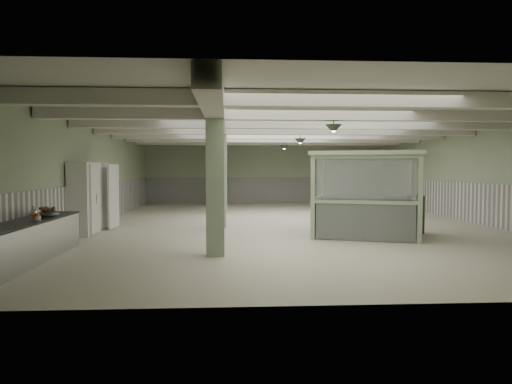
{
  "coord_description": "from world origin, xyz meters",
  "views": [
    {
      "loc": [
        -2.18,
        -16.61,
        2.04
      ],
      "look_at": [
        -1.34,
        -2.45,
        1.3
      ],
      "focal_mm": 32.0,
      "sensor_mm": 36.0,
      "label": 1
    }
  ],
  "objects": [
    {
      "name": "wall_front",
      "position": [
        0.0,
        -10.0,
        1.8
      ],
      "size": [
        14.0,
        0.02,
        3.6
      ],
      "primitive_type": "cube",
      "color": "#95A685",
      "rests_on": "floor"
    },
    {
      "name": "beam_b",
      "position": [
        0.0,
        -5.0,
        3.42
      ],
      "size": [
        13.9,
        0.35,
        0.32
      ],
      "primitive_type": "cube",
      "color": "beige",
      "rests_on": "ceiling"
    },
    {
      "name": "girder",
      "position": [
        -2.5,
        0.0,
        3.38
      ],
      "size": [
        0.45,
        19.9,
        0.4
      ],
      "primitive_type": "cube",
      "color": "beige",
      "rests_on": "ceiling"
    },
    {
      "name": "beam_e",
      "position": [
        0.0,
        2.5,
        3.42
      ],
      "size": [
        13.9,
        0.35,
        0.32
      ],
      "primitive_type": "cube",
      "color": "beige",
      "rests_on": "ceiling"
    },
    {
      "name": "wall_left",
      "position": [
        -7.0,
        0.0,
        1.8
      ],
      "size": [
        0.02,
        20.0,
        3.6
      ],
      "primitive_type": "cube",
      "color": "#95A685",
      "rests_on": "floor"
    },
    {
      "name": "ceiling",
      "position": [
        0.0,
        0.0,
        3.6
      ],
      "size": [
        14.0,
        20.0,
        0.02
      ],
      "primitive_type": "cube",
      "color": "beige",
      "rests_on": "wall_back"
    },
    {
      "name": "beam_f",
      "position": [
        0.0,
        5.0,
        3.42
      ],
      "size": [
        13.9,
        0.35,
        0.32
      ],
      "primitive_type": "cube",
      "color": "beige",
      "rests_on": "ceiling"
    },
    {
      "name": "wainscot_back",
      "position": [
        0.0,
        9.97,
        0.75
      ],
      "size": [
        13.9,
        0.05,
        1.5
      ],
      "primitive_type": "cube",
      "color": "white",
      "rests_on": "floor"
    },
    {
      "name": "pendant_front",
      "position": [
        0.5,
        -5.0,
        3.05
      ],
      "size": [
        0.44,
        0.44,
        0.22
      ],
      "primitive_type": "cone",
      "rotation": [
        3.14,
        0.0,
        0.0
      ],
      "color": "#2C3A2B",
      "rests_on": "ceiling"
    },
    {
      "name": "pendant_mid",
      "position": [
        0.5,
        0.5,
        3.05
      ],
      "size": [
        0.44,
        0.44,
        0.22
      ],
      "primitive_type": "cone",
      "rotation": [
        3.14,
        0.0,
        0.0
      ],
      "color": "#2C3A2B",
      "rests_on": "ceiling"
    },
    {
      "name": "beam_c",
      "position": [
        0.0,
        -2.5,
        3.42
      ],
      "size": [
        13.9,
        0.35,
        0.32
      ],
      "primitive_type": "cube",
      "color": "beige",
      "rests_on": "ceiling"
    },
    {
      "name": "filing_cabinet",
      "position": [
        3.68,
        -2.6,
        0.59
      ],
      "size": [
        0.41,
        0.57,
        1.18
      ],
      "primitive_type": "cube",
      "rotation": [
        0.0,
        0.0,
        0.06
      ],
      "color": "#505043",
      "rests_on": "floor"
    },
    {
      "name": "column_a",
      "position": [
        -2.5,
        -6.0,
        1.8
      ],
      "size": [
        0.42,
        0.42,
        3.6
      ],
      "primitive_type": "cube",
      "color": "#99AE8C",
      "rests_on": "floor"
    },
    {
      "name": "wainscot_left",
      "position": [
        -6.97,
        0.0,
        0.75
      ],
      "size": [
        0.05,
        19.9,
        1.5
      ],
      "primitive_type": "cube",
      "color": "white",
      "rests_on": "floor"
    },
    {
      "name": "walkin_cooler",
      "position": [
        -6.62,
        -1.77,
        1.12
      ],
      "size": [
        0.84,
        2.44,
        2.24
      ],
      "color": "white",
      "rests_on": "floor"
    },
    {
      "name": "prep_counter",
      "position": [
        -6.54,
        -6.7,
        0.46
      ],
      "size": [
        0.82,
        4.67,
        0.91
      ],
      "color": "#AEAEB2",
      "rests_on": "floor"
    },
    {
      "name": "wall_right",
      "position": [
        7.0,
        0.0,
        1.8
      ],
      "size": [
        0.02,
        20.0,
        3.6
      ],
      "primitive_type": "cube",
      "color": "#95A685",
      "rests_on": "floor"
    },
    {
      "name": "pitcher_far",
      "position": [
        -6.62,
        -6.03,
        1.04
      ],
      "size": [
        0.26,
        0.28,
        0.28
      ],
      "primitive_type": null,
      "rotation": [
        0.0,
        0.0,
        0.42
      ],
      "color": "#AEAEB2",
      "rests_on": "prep_counter"
    },
    {
      "name": "beam_a",
      "position": [
        0.0,
        -7.5,
        3.42
      ],
      "size": [
        13.9,
        0.35,
        0.32
      ],
      "primitive_type": "cube",
      "color": "beige",
      "rests_on": "ceiling"
    },
    {
      "name": "wall_back",
      "position": [
        0.0,
        10.0,
        1.8
      ],
      "size": [
        14.0,
        0.02,
        3.6
      ],
      "primitive_type": "cube",
      "color": "#95A685",
      "rests_on": "floor"
    },
    {
      "name": "guard_booth",
      "position": [
        1.95,
        -3.07,
        1.72
      ],
      "size": [
        3.81,
        3.5,
        2.53
      ],
      "rotation": [
        0.0,
        0.0,
        -0.31
      ],
      "color": "#A2B893",
      "rests_on": "floor"
    },
    {
      "name": "wainscot_right",
      "position": [
        6.97,
        0.0,
        0.75
      ],
      "size": [
        0.05,
        19.9,
        1.5
      ],
      "primitive_type": "cube",
      "color": "white",
      "rests_on": "floor"
    },
    {
      "name": "column_c",
      "position": [
        -2.5,
        4.0,
        1.8
      ],
      "size": [
        0.42,
        0.42,
        3.6
      ],
      "primitive_type": "cube",
      "color": "#99AE8C",
      "rests_on": "floor"
    },
    {
      "name": "column_b",
      "position": [
        -2.5,
        -1.0,
        1.8
      ],
      "size": [
        0.42,
        0.42,
        3.6
      ],
      "primitive_type": "cube",
      "color": "#99AE8C",
      "rests_on": "floor"
    },
    {
      "name": "veg_colander",
      "position": [
        -6.48,
        -5.52,
        1.01
      ],
      "size": [
        0.48,
        0.48,
        0.22
      ],
      "primitive_type": null,
      "rotation": [
        0.0,
        0.0,
        -0.02
      ],
      "color": "#3C3C41",
      "rests_on": "prep_counter"
    },
    {
      "name": "beam_g",
      "position": [
        0.0,
        7.5,
        3.42
      ],
      "size": [
        13.9,
        0.35,
        0.32
      ],
      "primitive_type": "cube",
      "color": "beige",
      "rests_on": "ceiling"
    },
    {
      "name": "beam_d",
      "position": [
        0.0,
        0.0,
        3.42
      ],
      "size": [
        13.9,
        0.35,
        0.32
      ],
      "primitive_type": "cube",
      "color": "beige",
      "rests_on": "ceiling"
    },
    {
      "name": "orange_bowl",
      "position": [
        -6.41,
        -6.45,
        0.94
      ],
      "size": [
        0.29,
        0.29,
        0.09
      ],
      "primitive_type": "cylinder",
      "rotation": [
        0.0,
        0.0,
        0.28
      ],
      "color": "#B2B2B7",
      "rests_on": "prep_counter"
    },
    {
      "name": "column_d",
      "position": [
        -2.5,
        8.0,
        1.8
      ],
      "size": [
        0.42,
        0.42,
        3.6
      ],
      "primitive_type": "cube",
      "color": "#99AE8C",
      "rests_on": "floor"
    },
    {
      "name": "floor",
      "position": [
        0.0,
        0.0,
        0.0
      ],
      "size": [
        20.0,
        20.0,
        0.0
      ],
      "primitive_type": "plane",
      "color": "beige",
      "rests_on": "ground"
    },
    {
      "name": "pendant_back",
      "position": [
        0.5,
        5.5,
        3.05
      ],
      "size": [
        0.44,
        0.44,
        0.22
      ],
      "primitive_type": "cone",
      "rotation": [
        3.14,
        0.0,
        0.0
      ],
      "color": "#2C3A2B",
      "rests_on": "ceiling"
    }
  ]
}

